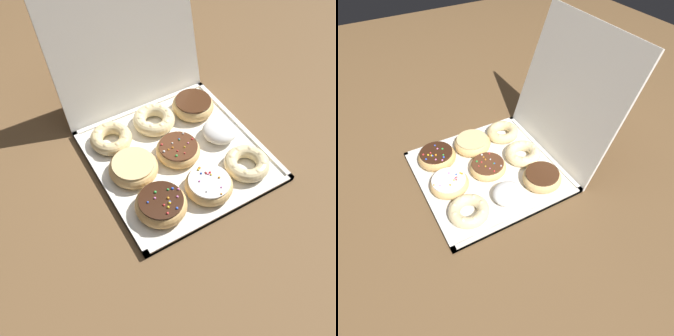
% 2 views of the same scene
% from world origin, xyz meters
% --- Properties ---
extents(ground_plane, '(3.00, 3.00, 0.00)m').
position_xyz_m(ground_plane, '(0.00, 0.00, 0.00)').
color(ground_plane, brown).
extents(donut_box, '(0.40, 0.40, 0.01)m').
position_xyz_m(donut_box, '(0.00, 0.00, 0.01)').
color(donut_box, silver).
rests_on(donut_box, ground).
extents(box_lid_open, '(0.40, 0.14, 0.39)m').
position_xyz_m(box_lid_open, '(0.00, 0.27, 0.20)').
color(box_lid_open, silver).
rests_on(box_lid_open, ground).
extents(sprinkle_donut_0, '(0.12, 0.12, 0.04)m').
position_xyz_m(sprinkle_donut_0, '(-0.12, -0.12, 0.03)').
color(sprinkle_donut_0, tan).
rests_on(sprinkle_donut_0, donut_box).
extents(sprinkle_donut_1, '(0.11, 0.11, 0.04)m').
position_xyz_m(sprinkle_donut_1, '(0.01, -0.13, 0.03)').
color(sprinkle_donut_1, '#E5B770').
rests_on(sprinkle_donut_1, donut_box).
extents(cruller_donut_2, '(0.11, 0.11, 0.03)m').
position_xyz_m(cruller_donut_2, '(0.12, -0.12, 0.03)').
color(cruller_donut_2, beige).
rests_on(cruller_donut_2, donut_box).
extents(glazed_ring_donut_3, '(0.12, 0.12, 0.04)m').
position_xyz_m(glazed_ring_donut_3, '(-0.12, 0.01, 0.03)').
color(glazed_ring_donut_3, '#E5B770').
rests_on(glazed_ring_donut_3, donut_box).
extents(sprinkle_donut_4, '(0.11, 0.11, 0.04)m').
position_xyz_m(sprinkle_donut_4, '(0.00, 0.00, 0.03)').
color(sprinkle_donut_4, '#E5B770').
rests_on(sprinkle_donut_4, donut_box).
extents(powdered_filled_donut_5, '(0.09, 0.09, 0.04)m').
position_xyz_m(powdered_filled_donut_5, '(0.12, 0.00, 0.03)').
color(powdered_filled_donut_5, white).
rests_on(powdered_filled_donut_5, donut_box).
extents(cruller_donut_6, '(0.11, 0.11, 0.03)m').
position_xyz_m(cruller_donut_6, '(-0.13, 0.12, 0.03)').
color(cruller_donut_6, '#EACC8C').
rests_on(cruller_donut_6, donut_box).
extents(cruller_donut_7, '(0.11, 0.11, 0.04)m').
position_xyz_m(cruller_donut_7, '(0.00, 0.12, 0.03)').
color(cruller_donut_7, beige).
rests_on(cruller_donut_7, donut_box).
extents(chocolate_frosted_donut_8, '(0.11, 0.11, 0.04)m').
position_xyz_m(chocolate_frosted_donut_8, '(0.12, 0.12, 0.03)').
color(chocolate_frosted_donut_8, '#E5B770').
rests_on(chocolate_frosted_donut_8, donut_box).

